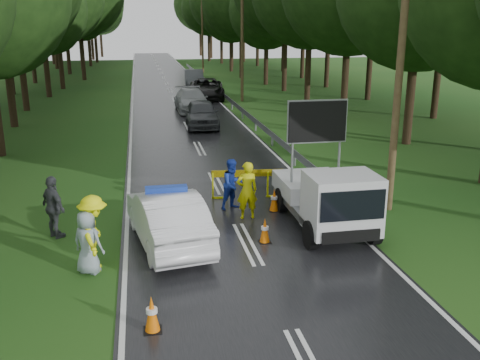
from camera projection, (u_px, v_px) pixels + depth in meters
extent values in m
plane|color=#184614|center=(247.00, 244.00, 15.02)|extent=(160.00, 160.00, 0.00)
cube|color=black|center=(175.00, 99.00, 43.30)|extent=(7.00, 140.00, 0.02)
cylinder|color=gray|center=(372.00, 223.00, 15.57)|extent=(0.12, 0.12, 0.70)
cube|color=gray|center=(220.00, 92.00, 43.80)|extent=(0.05, 60.00, 0.30)
cylinder|color=#483321|center=(401.00, 56.00, 16.41)|extent=(0.24, 0.24, 10.00)
cylinder|color=#483321|center=(242.00, 36.00, 40.92)|extent=(0.24, 0.24, 10.00)
cylinder|color=#483321|center=(202.00, 31.00, 65.44)|extent=(0.24, 0.24, 10.00)
imported|color=white|center=(167.00, 218.00, 14.83)|extent=(2.35, 4.83, 1.52)
cube|color=#1938A5|center=(166.00, 189.00, 14.59)|extent=(1.18, 0.50, 0.15)
cube|color=gray|center=(320.00, 206.00, 16.52)|extent=(1.94, 4.04, 0.24)
cube|color=silver|center=(311.00, 185.00, 17.32)|extent=(2.02, 2.31, 0.53)
cube|color=silver|center=(342.00, 203.00, 14.70)|extent=(1.92, 1.54, 1.63)
cube|color=black|center=(353.00, 206.00, 13.91)|extent=(1.77, 0.05, 0.82)
cube|color=black|center=(317.00, 121.00, 16.34)|extent=(1.82, 0.12, 1.25)
cylinder|color=black|center=(311.00, 235.00, 14.58)|extent=(0.27, 0.81, 0.81)
cylinder|color=black|center=(373.00, 230.00, 14.91)|extent=(0.27, 0.81, 0.81)
cylinder|color=black|center=(282.00, 200.00, 17.48)|extent=(0.27, 0.81, 0.81)
cylinder|color=black|center=(335.00, 197.00, 17.80)|extent=(0.27, 0.81, 0.81)
cube|color=#D7E10C|center=(213.00, 186.00, 18.69)|extent=(0.06, 0.06, 0.97)
cube|color=#D7E10C|center=(227.00, 186.00, 18.73)|extent=(0.06, 0.06, 0.97)
cube|color=#D7E10C|center=(268.00, 185.00, 18.86)|extent=(0.06, 0.06, 0.97)
cube|color=#D7E10C|center=(281.00, 184.00, 18.90)|extent=(0.06, 0.06, 0.97)
cube|color=#F2CC00|center=(247.00, 173.00, 18.67)|extent=(2.51, 0.28, 0.24)
imported|color=#CCCE0B|center=(247.00, 191.00, 16.71)|extent=(0.70, 0.48, 1.86)
imported|color=#1A34A9|center=(233.00, 184.00, 17.63)|extent=(1.03, 0.94, 1.70)
imported|color=#F7FF0D|center=(94.00, 233.00, 13.22)|extent=(0.73, 1.26, 1.94)
imported|color=#393B40|center=(54.00, 207.00, 15.23)|extent=(1.01, 1.13, 1.84)
imported|color=#8697A1|center=(88.00, 242.00, 13.06)|extent=(0.95, 0.84, 1.63)
imported|color=#383B3E|center=(202.00, 114.00, 31.69)|extent=(2.10, 4.74, 1.58)
imported|color=gray|center=(192.00, 100.00, 37.35)|extent=(2.27, 5.33, 1.53)
imported|color=black|center=(207.00, 89.00, 43.31)|extent=(3.32, 6.16, 1.64)
imported|color=#44484C|center=(194.00, 79.00, 51.28)|extent=(2.06, 5.12, 1.65)
cube|color=black|center=(153.00, 330.00, 10.76)|extent=(0.37, 0.37, 0.03)
cone|color=orange|center=(152.00, 313.00, 10.65)|extent=(0.30, 0.30, 0.76)
cube|color=black|center=(265.00, 242.00, 15.10)|extent=(0.35, 0.35, 0.03)
cone|color=orange|center=(265.00, 230.00, 15.00)|extent=(0.29, 0.29, 0.72)
cube|color=black|center=(274.00, 211.00, 17.62)|extent=(0.37, 0.37, 0.03)
cone|color=orange|center=(274.00, 200.00, 17.51)|extent=(0.30, 0.30, 0.75)
cube|color=black|center=(169.00, 212.00, 17.49)|extent=(0.34, 0.34, 0.03)
cone|color=orange|center=(169.00, 202.00, 17.39)|extent=(0.28, 0.28, 0.70)
cube|color=black|center=(287.00, 191.00, 19.68)|extent=(0.32, 0.32, 0.03)
cone|color=orange|center=(287.00, 182.00, 19.59)|extent=(0.26, 0.26, 0.66)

